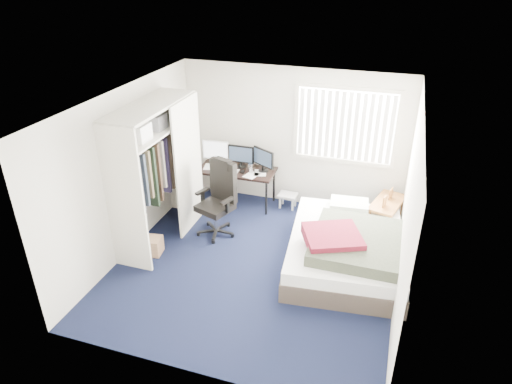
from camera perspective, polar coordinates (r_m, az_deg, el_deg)
The scene contains 10 objects.
ground at distance 6.91m, azimuth -0.03°, elevation -9.05°, with size 4.20×4.20×0.00m, color black.
room_shell at distance 6.13m, azimuth -0.03°, elevation 2.36°, with size 4.20×4.20×4.20m.
window_assembly at distance 7.78m, azimuth 11.09°, elevation 8.14°, with size 1.72×0.09×1.32m.
closet at distance 7.06m, azimuth -12.39°, elevation 3.79°, with size 0.64×1.84×2.22m.
desk at distance 8.24m, azimuth -2.35°, elevation 3.17°, with size 1.41×0.67×1.14m.
office_chair at distance 7.45m, azimuth -4.71°, elevation -1.72°, with size 0.76×0.76×1.27m.
footstool at distance 8.31m, azimuth 3.99°, elevation -0.65°, with size 0.34×0.27×0.27m.
nightstand at distance 7.73m, azimuth 16.07°, elevation -1.60°, with size 0.60×0.89×0.74m.
bed at distance 6.88m, azimuth 11.26°, elevation -6.81°, with size 1.86×2.34×0.71m.
pine_box at distance 7.27m, azimuth -13.11°, elevation -6.53°, with size 0.36×0.27×0.27m, color #9F714F.
Camera 1 is at (1.71, -5.28, 4.12)m, focal length 32.00 mm.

